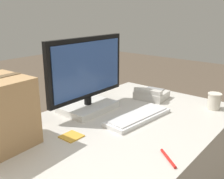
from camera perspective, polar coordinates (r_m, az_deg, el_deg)
monitor at (r=1.54m, az=-5.38°, el=2.13°), size 0.58×0.23×0.44m
keyboard at (r=1.47m, az=5.73°, el=-5.92°), size 0.43×0.18×0.03m
desk_phone at (r=1.80m, az=8.53°, el=-0.99°), size 0.19×0.22×0.08m
paper_cup_right at (r=1.71m, az=21.35°, el=-2.36°), size 0.08×0.08×0.10m
pen_marker at (r=1.12m, az=12.13°, el=-14.43°), size 0.09×0.11×0.01m
sticky_note_pad at (r=1.29m, az=-8.82°, el=-10.05°), size 0.09×0.09×0.01m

